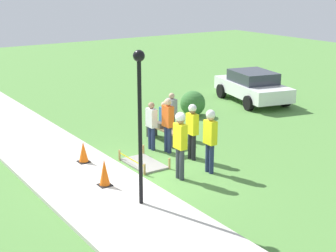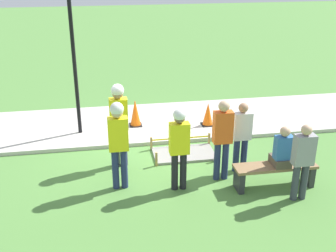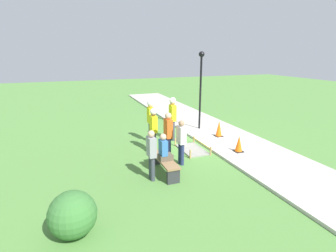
{
  "view_description": "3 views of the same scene",
  "coord_description": "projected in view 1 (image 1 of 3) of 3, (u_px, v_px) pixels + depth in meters",
  "views": [
    {
      "loc": [
        11.77,
        -7.01,
        5.57
      ],
      "look_at": [
        -0.57,
        1.35,
        1.2
      ],
      "focal_mm": 55.0,
      "sensor_mm": 36.0,
      "label": 1
    },
    {
      "loc": [
        1.06,
        9.68,
        4.62
      ],
      "look_at": [
        -0.42,
        1.08,
        0.97
      ],
      "focal_mm": 45.0,
      "sensor_mm": 36.0,
      "label": 2
    },
    {
      "loc": [
        -9.96,
        5.17,
        3.86
      ],
      "look_at": [
        -0.41,
        1.55,
        1.0
      ],
      "focal_mm": 28.0,
      "sensor_mm": 36.0,
      "label": 3
    }
  ],
  "objects": [
    {
      "name": "worker_supervisor",
      "position": [
        192.0,
        127.0,
        15.93
      ],
      "size": [
        0.4,
        0.26,
        1.79
      ],
      "color": "black",
      "rests_on": "ground_plane"
    },
    {
      "name": "person_seated_on_bench",
      "position": [
        163.0,
        117.0,
        17.81
      ],
      "size": [
        0.36,
        0.44,
        0.89
      ],
      "color": "brown",
      "rests_on": "park_bench"
    },
    {
      "name": "ground_plane",
      "position": [
        140.0,
        178.0,
        14.69
      ],
      "size": [
        60.0,
        60.0,
        0.0
      ],
      "primitive_type": "plane",
      "color": "#51843D"
    },
    {
      "name": "worker_trainee",
      "position": [
        210.0,
        135.0,
        14.82
      ],
      "size": [
        0.4,
        0.27,
        1.9
      ],
      "color": "navy",
      "rests_on": "ground_plane"
    },
    {
      "name": "wet_concrete_patch",
      "position": [
        144.0,
        163.0,
        15.75
      ],
      "size": [
        1.54,
        0.92,
        0.34
      ],
      "color": "gray",
      "rests_on": "ground_plane"
    },
    {
      "name": "lamppost_near",
      "position": [
        140.0,
        105.0,
        12.15
      ],
      "size": [
        0.28,
        0.28,
        3.83
      ],
      "color": "black",
      "rests_on": "sidewalk"
    },
    {
      "name": "traffic_cone_near_patch",
      "position": [
        83.0,
        152.0,
        15.6
      ],
      "size": [
        0.34,
        0.34,
        0.65
      ],
      "color": "black",
      "rests_on": "sidewalk"
    },
    {
      "name": "sidewalk",
      "position": [
        94.0,
        188.0,
        13.9
      ],
      "size": [
        28.0,
        2.88,
        0.1
      ],
      "color": "#BCB7AD",
      "rests_on": "ground_plane"
    },
    {
      "name": "bystander_in_white_shirt",
      "position": [
        172.0,
        112.0,
        18.21
      ],
      "size": [
        0.4,
        0.22,
        1.61
      ],
      "color": "#383D47",
      "rests_on": "ground_plane"
    },
    {
      "name": "parked_car_white",
      "position": [
        253.0,
        86.0,
        23.35
      ],
      "size": [
        4.44,
        2.73,
        1.42
      ],
      "rotation": [
        0.0,
        0.0,
        -0.22
      ],
      "color": "white",
      "rests_on": "ground_plane"
    },
    {
      "name": "shrub_rounded_near",
      "position": [
        193.0,
        103.0,
        21.12
      ],
      "size": [
        1.04,
        1.04,
        1.04
      ],
      "color": "#387033",
      "rests_on": "ground_plane"
    },
    {
      "name": "traffic_cone_far_patch",
      "position": [
        104.0,
        173.0,
        13.84
      ],
      "size": [
        0.34,
        0.34,
        0.75
      ],
      "color": "black",
      "rests_on": "sidewalk"
    },
    {
      "name": "bystander_in_orange_shirt",
      "position": [
        168.0,
        122.0,
        16.58
      ],
      "size": [
        0.4,
        0.24,
        1.81
      ],
      "color": "navy",
      "rests_on": "ground_plane"
    },
    {
      "name": "worker_assistant",
      "position": [
        180.0,
        139.0,
        14.32
      ],
      "size": [
        0.4,
        0.28,
        1.96
      ],
      "color": "#383D47",
      "rests_on": "ground_plane"
    },
    {
      "name": "bystander_in_gray_shirt",
      "position": [
        151.0,
        123.0,
        16.88
      ],
      "size": [
        0.4,
        0.22,
        1.62
      ],
      "color": "navy",
      "rests_on": "ground_plane"
    },
    {
      "name": "park_bench",
      "position": [
        164.0,
        132.0,
        17.85
      ],
      "size": [
        1.73,
        0.44,
        0.51
      ],
      "color": "#2D2D33",
      "rests_on": "ground_plane"
    }
  ]
}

